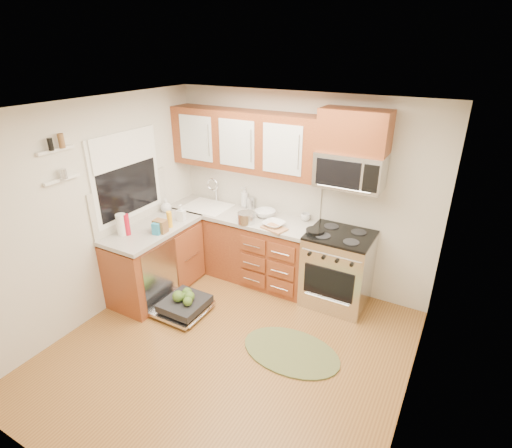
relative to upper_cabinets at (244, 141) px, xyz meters
The scene contains 38 objects.
floor 2.55m from the upper_cabinets, 65.28° to the right, with size 3.50×3.50×0.00m, color brown.
ceiling 1.84m from the upper_cabinets, 65.28° to the right, with size 3.50×3.50×0.00m, color white.
wall_back 0.97m from the upper_cabinets, 13.57° to the left, with size 3.50×0.04×2.50m, color beige.
wall_front 3.46m from the upper_cabinets, 77.70° to the right, with size 3.50×0.04×2.50m, color beige.
wall_left 1.98m from the upper_cabinets, 123.06° to the right, with size 0.04×3.50×2.50m, color beige.
wall_right 3.00m from the upper_cabinets, 32.47° to the right, with size 0.04×3.50×2.50m, color beige.
base_cabinet_back 1.46m from the upper_cabinets, 90.00° to the right, with size 2.05×0.60×0.85m, color maroon.
base_cabinet_left 1.93m from the upper_cabinets, 124.62° to the right, with size 0.60×1.25×0.85m, color maroon.
countertop_back 0.98m from the upper_cabinets, 90.00° to the right, with size 2.07×0.64×0.05m, color #ACA69E.
countertop_left 1.60m from the upper_cabinets, 124.25° to the right, with size 0.64×1.27×0.05m, color #ACA69E.
backsplash_back 0.68m from the upper_cabinets, 90.00° to the left, with size 2.05×0.02×0.57m, color beige.
backsplash_left 1.60m from the upper_cabinets, 133.89° to the right, with size 0.02×1.25×0.57m, color beige.
upper_cabinets is the anchor object (origin of this frame).
cabinet_over_mw 1.43m from the upper_cabinets, ahead, with size 0.76×0.35×0.47m, color maroon.
range 1.99m from the upper_cabinets, ahead, with size 0.76×0.64×0.95m, color silver, non-canonical shape.
microwave 1.42m from the upper_cabinets, ahead, with size 0.76×0.38×0.40m, color silver, non-canonical shape.
sink 1.21m from the upper_cabinets, 163.55° to the right, with size 0.62×0.50×0.26m, color white, non-canonical shape.
dishwasher 2.19m from the upper_cabinets, 96.04° to the right, with size 0.70×0.60×0.20m, color silver, non-canonical shape.
window 1.51m from the upper_cabinets, 133.21° to the right, with size 0.03×1.05×1.05m, color white, non-canonical shape.
window_blind 1.46m from the upper_cabinets, 132.50° to the right, with size 0.02×0.96×0.40m, color white.
shelf_upper 2.17m from the upper_cabinets, 117.33° to the right, with size 0.04×0.40×0.03m, color white.
shelf_lower 2.17m from the upper_cabinets, 117.33° to the right, with size 0.04×0.40×0.03m, color white.
rug 2.61m from the upper_cabinets, 43.98° to the right, with size 1.07×0.69×0.02m, color brown, non-canonical shape.
skillet 1.47m from the upper_cabinets, 12.87° to the right, with size 0.22×0.22×0.04m, color black.
stock_pot 0.98m from the upper_cabinets, 56.96° to the right, with size 0.23×0.23×0.14m, color silver.
cutting_board 1.19m from the upper_cabinets, 29.37° to the right, with size 0.30×0.19×0.02m, color tan.
canister 0.87m from the upper_cabinets, 56.42° to the left, with size 0.11×0.11×0.17m, color silver.
paper_towel_roll 1.82m from the upper_cabinets, 122.54° to the right, with size 0.12×0.12×0.26m, color white.
mustard_bottle 1.36m from the upper_cabinets, 119.43° to the right, with size 0.07×0.07×0.21m, color gold.
red_bottle 1.77m from the upper_cabinets, 121.30° to the right, with size 0.07×0.07×0.26m, color red.
wooden_box 1.50m from the upper_cabinets, 115.55° to the right, with size 0.16×0.11×0.16m, color brown.
blue_carton 1.56m from the upper_cabinets, 114.03° to the right, with size 0.09×0.05×0.14m, color teal.
bowl_a 1.13m from the upper_cabinets, 26.38° to the right, with size 0.26×0.26×0.06m, color #999999.
bowl_b 0.97m from the upper_cabinets, 10.12° to the right, with size 0.27×0.27×0.08m, color #999999.
cup 1.25m from the upper_cabinets, ahead, with size 0.12×0.12×0.10m, color #999999.
soap_bottle_a 0.82m from the upper_cabinets, 121.71° to the left, with size 0.11×0.11×0.29m, color #999999.
soap_bottle_b 1.22m from the upper_cabinets, 127.35° to the right, with size 0.10×0.10×0.21m, color #999999.
soap_bottle_c 1.37m from the upper_cabinets, 147.41° to the right, with size 0.14×0.14×0.18m, color #999999.
Camera 1 is at (1.88, -2.75, 3.00)m, focal length 28.00 mm.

